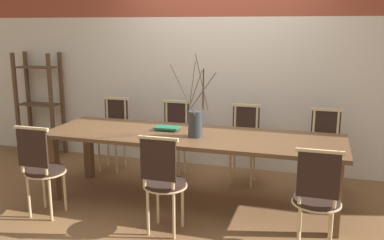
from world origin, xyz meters
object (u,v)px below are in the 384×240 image
Objects in this scene: chair_near_center at (317,196)px; vase_centerpiece at (195,123)px; chair_far_center at (244,141)px; dining_table at (192,142)px; shelving_rack at (40,105)px; book_stack at (167,128)px.

vase_centerpiece is (-1.19, 0.66, 0.37)m from chair_near_center.
vase_centerpiece is (-0.35, -0.83, 0.37)m from chair_far_center.
dining_table is 3.31× the size of chair_near_center.
chair_near_center is at bearing -30.64° from dining_table.
shelving_rack is (-3.83, 1.78, 0.22)m from chair_near_center.
dining_table is at bearing 149.36° from chair_near_center.
vase_centerpiece is (0.06, -0.08, 0.23)m from dining_table.
chair_near_center is 0.63× the size of shelving_rack.
shelving_rack reaches higher than chair_near_center.
vase_centerpiece is at bearing 67.04° from chair_far_center.
book_stack is (-0.31, 0.10, 0.10)m from dining_table.
vase_centerpiece is 0.43m from book_stack.
vase_centerpiece is 0.57× the size of shelving_rack.
dining_table is 0.25m from vase_centerpiece.
shelving_rack reaches higher than chair_far_center.
dining_table is 11.75× the size of book_stack.
chair_near_center is 1.71m from chair_far_center.
vase_centerpiece is at bearing -26.16° from book_stack.
vase_centerpiece reaches higher than shelving_rack.
chair_far_center is at bearing 67.04° from vase_centerpiece.
vase_centerpiece is at bearing -23.07° from shelving_rack.
shelving_rack is (-2.57, 1.04, 0.07)m from dining_table.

